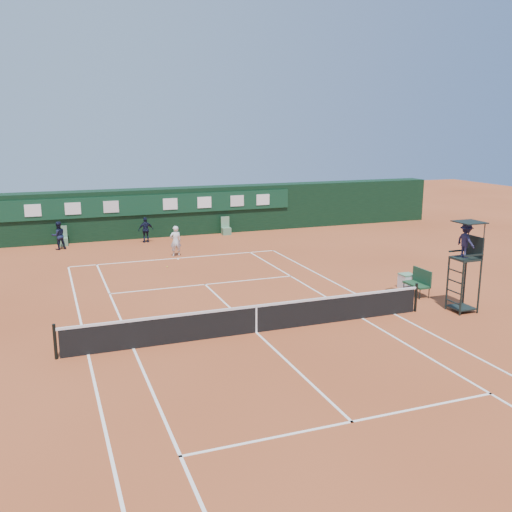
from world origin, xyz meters
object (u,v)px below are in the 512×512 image
Objects in this scene: player_bench at (419,281)px; player at (176,241)px; tennis_net at (256,318)px; cooler at (407,281)px; umpire_chair at (466,247)px.

player_bench is 13.20m from player.
cooler is (7.95, 2.78, -0.18)m from tennis_net.
player_bench is at bearing 95.19° from umpire_chair.
umpire_chair is 3.97m from cooler.
player is (0.07, 12.45, 0.31)m from tennis_net.
player is at bearing 121.47° from umpire_chair.
player_bench is at bearing 12.78° from tennis_net.
umpire_chair is at bearing -84.81° from player_bench.
cooler is at bearing 91.65° from umpire_chair.
player is at bearing 89.67° from tennis_net.
tennis_net is 8.30m from umpire_chair.
umpire_chair is 2.08× the size of player.
player is (-7.98, 13.03, -1.64)m from umpire_chair.
umpire_chair reaches higher than tennis_net.
player_bench reaches higher than cooler.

